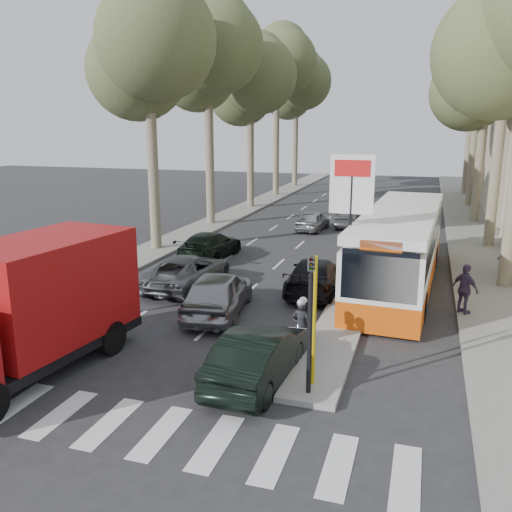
% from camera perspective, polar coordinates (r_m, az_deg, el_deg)
% --- Properties ---
extents(ground, '(120.00, 120.00, 0.00)m').
position_cam_1_polar(ground, '(16.06, -4.93, -10.56)').
color(ground, '#28282B').
rests_on(ground, ground).
extents(sidewalk_right, '(3.20, 70.00, 0.12)m').
position_cam_1_polar(sidewalk_right, '(39.15, 21.59, 3.15)').
color(sidewalk_right, gray).
rests_on(sidewalk_right, ground).
extents(median_left, '(2.40, 64.00, 0.12)m').
position_cam_1_polar(median_left, '(44.18, -0.70, 5.21)').
color(median_left, gray).
rests_on(median_left, ground).
extents(traffic_island, '(1.50, 26.00, 0.16)m').
position_cam_1_polar(traffic_island, '(25.46, 11.47, -1.38)').
color(traffic_island, gray).
rests_on(traffic_island, ground).
extents(billboard, '(1.50, 12.10, 5.60)m').
position_cam_1_polar(billboard, '(18.87, 9.95, 4.72)').
color(billboard, yellow).
rests_on(billboard, ground).
extents(traffic_light_island, '(0.16, 0.41, 3.60)m').
position_cam_1_polar(traffic_light_island, '(12.91, 5.76, -4.88)').
color(traffic_light_island, black).
rests_on(traffic_light_island, ground).
extents(tree_l_a, '(7.40, 7.20, 14.10)m').
position_cam_1_polar(tree_l_a, '(29.22, -11.00, 20.94)').
color(tree_l_a, '#6B604C').
rests_on(tree_l_a, ground).
extents(tree_l_b, '(7.40, 7.20, 14.88)m').
position_cam_1_polar(tree_l_b, '(36.55, -4.85, 20.71)').
color(tree_l_b, '#6B604C').
rests_on(tree_l_b, ground).
extents(tree_l_c, '(7.40, 7.20, 13.71)m').
position_cam_1_polar(tree_l_c, '(43.87, -0.39, 18.22)').
color(tree_l_c, '#6B604C').
rests_on(tree_l_c, ground).
extents(tree_l_d, '(7.40, 7.20, 15.66)m').
position_cam_1_polar(tree_l_d, '(51.69, 2.39, 19.45)').
color(tree_l_d, '#6B604C').
rests_on(tree_l_d, ground).
extents(tree_l_e, '(7.40, 7.20, 14.49)m').
position_cam_1_polar(tree_l_e, '(59.35, 4.41, 17.67)').
color(tree_l_e, '#6B604C').
rests_on(tree_l_e, ground).
extents(tree_r_c, '(7.40, 7.20, 13.32)m').
position_cam_1_polar(tree_r_c, '(39.87, 23.39, 17.11)').
color(tree_r_c, '#6B604C').
rests_on(tree_r_c, ground).
extents(tree_r_d, '(7.40, 7.20, 14.88)m').
position_cam_1_polar(tree_r_d, '(47.94, 22.77, 18.07)').
color(tree_r_d, '#6B604C').
rests_on(tree_r_d, ground).
extents(tree_r_e, '(7.40, 7.20, 14.10)m').
position_cam_1_polar(tree_r_e, '(55.85, 22.12, 16.65)').
color(tree_r_e, '#6B604C').
rests_on(tree_r_e, ground).
extents(silver_hatchback, '(2.50, 4.87, 1.59)m').
position_cam_1_polar(silver_hatchback, '(19.21, -4.01, -3.87)').
color(silver_hatchback, '#95969C').
rests_on(silver_hatchback, ground).
extents(dark_hatchback, '(1.77, 4.44, 1.44)m').
position_cam_1_polar(dark_hatchback, '(14.34, 0.24, -10.45)').
color(dark_hatchback, black).
rests_on(dark_hatchback, ground).
extents(queue_car_a, '(2.40, 5.03, 1.38)m').
position_cam_1_polar(queue_car_a, '(22.47, -7.26, -1.61)').
color(queue_car_a, '#52555A').
rests_on(queue_car_a, ground).
extents(queue_car_b, '(2.12, 4.82, 1.38)m').
position_cam_1_polar(queue_car_b, '(21.80, 6.21, -2.07)').
color(queue_car_b, black).
rests_on(queue_car_b, ground).
extents(queue_car_c, '(1.76, 3.81, 1.27)m').
position_cam_1_polar(queue_car_c, '(34.67, 6.01, 3.75)').
color(queue_car_c, '#AEB0B7').
rests_on(queue_car_c, ground).
extents(queue_car_d, '(1.53, 3.88, 1.26)m').
position_cam_1_polar(queue_car_d, '(36.28, 9.62, 4.06)').
color(queue_car_d, '#48494F').
rests_on(queue_car_d, ground).
extents(queue_car_e, '(2.11, 4.77, 1.36)m').
position_cam_1_polar(queue_car_e, '(27.21, -4.88, 1.12)').
color(queue_car_e, black).
rests_on(queue_car_e, ground).
extents(red_truck, '(3.31, 6.98, 3.59)m').
position_cam_1_polar(red_truck, '(15.65, -22.70, -4.82)').
color(red_truck, black).
rests_on(red_truck, ground).
extents(city_bus, '(3.33, 12.43, 3.24)m').
position_cam_1_polar(city_bus, '(23.08, 14.94, 1.03)').
color(city_bus, '#DE520C').
rests_on(city_bus, ground).
extents(motorcycle, '(0.69, 1.89, 1.61)m').
position_cam_1_polar(motorcycle, '(16.43, 4.84, -7.22)').
color(motorcycle, black).
rests_on(motorcycle, ground).
extents(pedestrian_near, '(1.12, 1.06, 1.77)m').
position_cam_1_polar(pedestrian_near, '(20.22, 21.15, -3.27)').
color(pedestrian_near, '#46344E').
rests_on(pedestrian_near, sidewalk_right).
extents(pedestrian_far, '(1.18, 0.69, 1.72)m').
position_cam_1_polar(pedestrian_far, '(26.61, 25.29, 0.21)').
color(pedestrian_far, brown).
rests_on(pedestrian_far, sidewalk_right).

